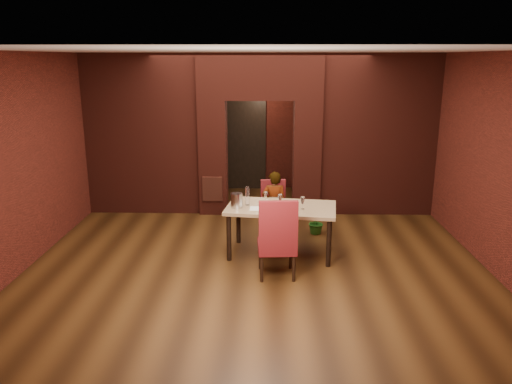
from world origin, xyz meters
TOP-DOWN VIEW (x-y plane):
  - floor at (0.00, 0.00)m, footprint 8.00×8.00m
  - ceiling at (0.00, 0.00)m, footprint 7.00×8.00m
  - wall_back at (0.00, 4.00)m, footprint 7.00×0.04m
  - wall_front at (0.00, -4.00)m, footprint 7.00×0.04m
  - wall_left at (-3.50, 0.00)m, footprint 0.04×8.00m
  - wall_right at (3.50, 0.00)m, footprint 0.04×8.00m
  - pillar_left at (-0.95, 2.00)m, footprint 0.55×0.55m
  - pillar_right at (0.95, 2.00)m, footprint 0.55×0.55m
  - lintel at (0.00, 2.00)m, footprint 2.45×0.55m
  - wing_wall_left at (-2.36, 2.00)m, footprint 2.28×0.35m
  - wing_wall_right at (2.36, 2.00)m, footprint 2.28×0.35m
  - vent_panel at (-0.95, 1.71)m, footprint 0.40×0.03m
  - rear_door at (-0.40, 3.94)m, footprint 0.90×0.08m
  - rear_door_frame at (-0.40, 3.90)m, footprint 1.02×0.04m
  - dining_table at (0.38, -0.33)m, footprint 1.83×1.18m
  - chair_far at (0.28, 0.57)m, footprint 0.49×0.49m
  - chair_near at (0.30, -1.16)m, footprint 0.58×0.58m
  - person_seated at (0.27, 0.46)m, footprint 0.45×0.31m
  - wine_glass_a at (0.13, -0.17)m, footprint 0.08×0.08m
  - wine_glass_b at (0.36, -0.33)m, footprint 0.08×0.08m
  - wine_glass_c at (0.71, -0.48)m, footprint 0.08×0.08m
  - tasting_sheet at (0.04, -0.46)m, footprint 0.32×0.23m
  - wine_bucket at (-0.33, -0.41)m, footprint 0.19×0.19m
  - water_bottle at (-0.16, -0.25)m, footprint 0.07×0.07m
  - potted_plant at (1.06, 0.67)m, footprint 0.50×0.47m

SIDE VIEW (x-z plane):
  - floor at x=0.00m, z-range 0.00..0.00m
  - potted_plant at x=1.06m, z-range 0.00..0.44m
  - dining_table at x=0.38m, z-range 0.00..0.81m
  - chair_far at x=0.28m, z-range 0.00..0.98m
  - vent_panel at x=-0.95m, z-range 0.30..0.80m
  - person_seated at x=0.27m, z-range 0.00..1.20m
  - chair_near at x=0.30m, z-range 0.00..1.20m
  - tasting_sheet at x=0.04m, z-range 0.81..0.81m
  - wine_glass_a at x=0.13m, z-range 0.81..1.00m
  - wine_glass_b at x=0.36m, z-range 0.81..1.01m
  - wine_glass_c at x=0.71m, z-range 0.81..1.01m
  - wine_bucket at x=-0.33m, z-range 0.81..1.04m
  - water_bottle at x=-0.16m, z-range 0.81..1.11m
  - rear_door at x=-0.40m, z-range 0.00..2.10m
  - rear_door_frame at x=-0.40m, z-range -0.06..2.16m
  - pillar_left at x=-0.95m, z-range 0.00..2.30m
  - pillar_right at x=0.95m, z-range 0.00..2.30m
  - wall_back at x=0.00m, z-range 0.00..3.20m
  - wall_front at x=0.00m, z-range 0.00..3.20m
  - wall_left at x=-3.50m, z-range 0.00..3.20m
  - wall_right at x=3.50m, z-range 0.00..3.20m
  - wing_wall_left at x=-2.36m, z-range 0.00..3.20m
  - wing_wall_right at x=2.36m, z-range 0.00..3.20m
  - lintel at x=0.00m, z-range 2.30..3.20m
  - ceiling at x=0.00m, z-range 3.18..3.22m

